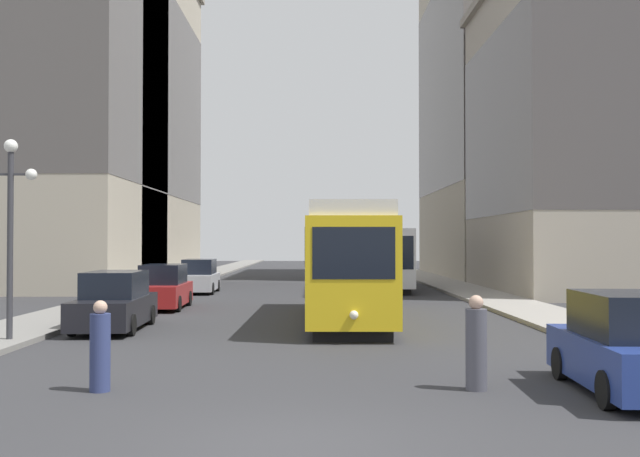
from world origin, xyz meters
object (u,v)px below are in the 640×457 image
at_px(lamp_post_left_near, 10,207).
at_px(pedestrian_crossing_far, 476,346).
at_px(pedestrian_crossing_near, 100,349).
at_px(parked_car_left_mid, 115,303).
at_px(parked_car_left_far, 163,288).
at_px(parked_car_left_near, 199,277).
at_px(parked_car_right_far, 629,347).
at_px(transit_bus, 383,256).
at_px(streetcar, 347,260).

bearing_deg(lamp_post_left_near, pedestrian_crossing_far, -29.07).
bearing_deg(pedestrian_crossing_near, pedestrian_crossing_far, -36.50).
height_order(parked_car_left_mid, pedestrian_crossing_far, parked_car_left_mid).
bearing_deg(pedestrian_crossing_near, parked_car_left_far, 60.64).
xyz_separation_m(parked_car_left_near, parked_car_right_far, (11.91, -26.85, -0.00)).
bearing_deg(parked_car_left_mid, lamp_post_left_near, -121.48).
relative_size(parked_car_left_mid, lamp_post_left_near, 0.94).
bearing_deg(pedestrian_crossing_near, transit_bus, 38.15).
distance_m(pedestrian_crossing_near, pedestrian_crossing_far, 6.91).
bearing_deg(parked_car_left_far, parked_car_right_far, -56.85).
distance_m(streetcar, pedestrian_crossing_far, 12.47).
bearing_deg(parked_car_right_far, streetcar, -67.66).
bearing_deg(pedestrian_crossing_far, lamp_post_left_near, -28.38).
bearing_deg(pedestrian_crossing_far, streetcar, -80.66).
xyz_separation_m(parked_car_left_far, lamp_post_left_near, (-1.90, -10.76, 2.82)).
xyz_separation_m(parked_car_right_far, pedestrian_crossing_far, (-2.68, 0.36, -0.03)).
distance_m(parked_car_left_near, parked_car_left_far, 9.54).
bearing_deg(transit_bus, pedestrian_crossing_far, -90.40).
xyz_separation_m(parked_car_left_mid, lamp_post_left_near, (-1.90, -3.35, 2.82)).
xyz_separation_m(streetcar, parked_car_right_far, (4.55, -12.62, -1.26)).
relative_size(streetcar, transit_bus, 1.00).
height_order(pedestrian_crossing_near, pedestrian_crossing_far, pedestrian_crossing_far).
relative_size(parked_car_left_mid, pedestrian_crossing_near, 3.01).
relative_size(parked_car_left_near, parked_car_right_far, 1.05).
height_order(parked_car_left_near, parked_car_right_far, same).
relative_size(parked_car_left_mid, parked_car_right_far, 1.15).
bearing_deg(transit_bus, parked_car_left_mid, -114.83).
bearing_deg(parked_car_right_far, parked_car_left_mid, -37.18).
bearing_deg(streetcar, parked_car_left_near, 118.10).
relative_size(parked_car_left_near, parked_car_left_far, 0.98).
distance_m(parked_car_left_far, pedestrian_crossing_far, 19.30).
xyz_separation_m(parked_car_right_far, pedestrian_crossing_near, (-9.59, 0.29, -0.07)).
bearing_deg(parked_car_left_far, parked_car_left_mid, -91.39).
xyz_separation_m(streetcar, pedestrian_crossing_near, (-5.05, -12.33, -1.33)).
bearing_deg(parked_car_right_far, parked_car_left_far, -52.94).
distance_m(parked_car_left_near, parked_car_right_far, 29.37).
distance_m(transit_bus, lamp_post_left_near, 27.00).
bearing_deg(pedestrian_crossing_far, transit_bus, -91.31).
relative_size(streetcar, parked_car_right_far, 2.89).
relative_size(parked_car_right_far, pedestrian_crossing_far, 2.49).
distance_m(parked_car_right_far, pedestrian_crossing_near, 9.60).
xyz_separation_m(streetcar, transit_bus, (2.92, 17.96, -0.15)).
distance_m(parked_car_left_far, lamp_post_left_near, 11.29).
relative_size(parked_car_left_near, parked_car_left_mid, 0.92).
height_order(parked_car_left_near, parked_car_left_far, same).
xyz_separation_m(parked_car_left_near, pedestrian_crossing_near, (2.32, -26.56, -0.07)).
bearing_deg(parked_car_right_far, lamp_post_left_near, -22.83).
height_order(parked_car_right_far, parked_car_left_far, same).
xyz_separation_m(parked_car_left_near, parked_car_left_mid, (-0.00, -16.96, 0.00)).
xyz_separation_m(pedestrian_crossing_near, pedestrian_crossing_far, (6.91, 0.07, 0.04)).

